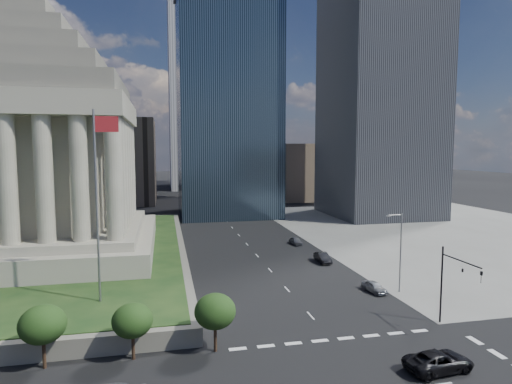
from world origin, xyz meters
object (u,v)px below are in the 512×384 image
object	(u,v)px
flagpole	(98,195)
parked_sedan_mid	(323,258)
traffic_signal_ne	(454,278)
parked_sedan_far	(296,241)
pickup_truck	(439,361)
parked_sedan_near	(374,287)
war_memorial	(34,126)
street_lamp_north	(399,248)

from	to	relation	value
flagpole	parked_sedan_mid	bearing A→B (deg)	28.02
flagpole	traffic_signal_ne	world-z (taller)	flagpole
parked_sedan_mid	parked_sedan_far	bearing A→B (deg)	92.23
parked_sedan_far	pickup_truck	bearing A→B (deg)	-96.57
parked_sedan_near	parked_sedan_far	bearing A→B (deg)	83.59
traffic_signal_ne	pickup_truck	distance (m)	10.29
war_memorial	street_lamp_north	distance (m)	54.92
pickup_truck	parked_sedan_mid	distance (m)	33.83
flagpole	parked_sedan_mid	xyz separation A→B (m)	(31.08, 16.54, -12.36)
flagpole	war_memorial	bearing A→B (deg)	116.89
flagpole	parked_sedan_far	xyz separation A→B (m)	(30.83, 29.97, -12.44)
street_lamp_north	parked_sedan_near	xyz separation A→B (m)	(-2.93, 0.67, -4.99)
war_memorial	flagpole	size ratio (longest dim) A/B	1.95
flagpole	parked_sedan_mid	distance (m)	37.32
war_memorial	parked_sedan_mid	world-z (taller)	war_memorial
pickup_truck	street_lamp_north	bearing A→B (deg)	-27.49
traffic_signal_ne	parked_sedan_mid	distance (m)	27.41
war_memorial	parked_sedan_near	distance (m)	53.84
war_memorial	street_lamp_north	bearing A→B (deg)	-25.92
flagpole	parked_sedan_far	world-z (taller)	flagpole
war_memorial	flagpole	bearing A→B (deg)	-63.11
traffic_signal_ne	parked_sedan_mid	bearing A→B (deg)	96.89
traffic_signal_ne	flagpole	bearing A→B (deg)	163.29
street_lamp_north	parked_sedan_far	bearing A→B (deg)	98.50
traffic_signal_ne	parked_sedan_near	bearing A→B (deg)	99.97
street_lamp_north	flagpole	bearing A→B (deg)	-178.37
war_memorial	pickup_truck	xyz separation A→B (m)	(40.24, -41.15, -20.60)
parked_sedan_near	flagpole	bearing A→B (deg)	173.74
traffic_signal_ne	war_memorial	bearing A→B (deg)	143.58
street_lamp_north	parked_sedan_far	world-z (taller)	street_lamp_north
street_lamp_north	parked_sedan_mid	bearing A→B (deg)	104.69
pickup_truck	parked_sedan_far	bearing A→B (deg)	-9.51
war_memorial	parked_sedan_near	xyz separation A→B (m)	(44.39, -22.33, -20.73)
pickup_truck	parked_sedan_mid	size ratio (longest dim) A/B	1.25
flagpole	pickup_truck	distance (m)	35.12
traffic_signal_ne	street_lamp_north	bearing A→B (deg)	85.81
pickup_truck	war_memorial	bearing A→B (deg)	38.20
street_lamp_north	parked_sedan_mid	distance (m)	16.80
war_memorial	street_lamp_north	size ratio (longest dim) A/B	3.90
traffic_signal_ne	parked_sedan_near	world-z (taller)	traffic_signal_ne
parked_sedan_far	parked_sedan_near	bearing A→B (deg)	-90.40
pickup_truck	parked_sedan_far	xyz separation A→B (m)	(2.76, 47.12, -0.12)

